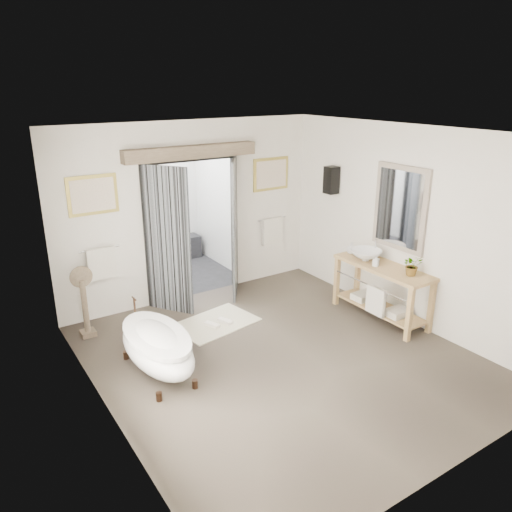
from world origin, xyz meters
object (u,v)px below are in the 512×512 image
rug (215,323)px  clawfoot_tub (157,346)px  basin (366,255)px  vanity (381,288)px

rug → clawfoot_tub: bearing=-147.5°
basin → rug: bearing=157.1°
clawfoot_tub → basin: bearing=-1.7°
rug → basin: 2.52m
clawfoot_tub → rug: bearing=32.5°
clawfoot_tub → rug: clawfoot_tub is taller
clawfoot_tub → vanity: bearing=-7.2°
vanity → basin: bearing=94.9°
vanity → basin: 0.54m
vanity → rug: 2.56m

